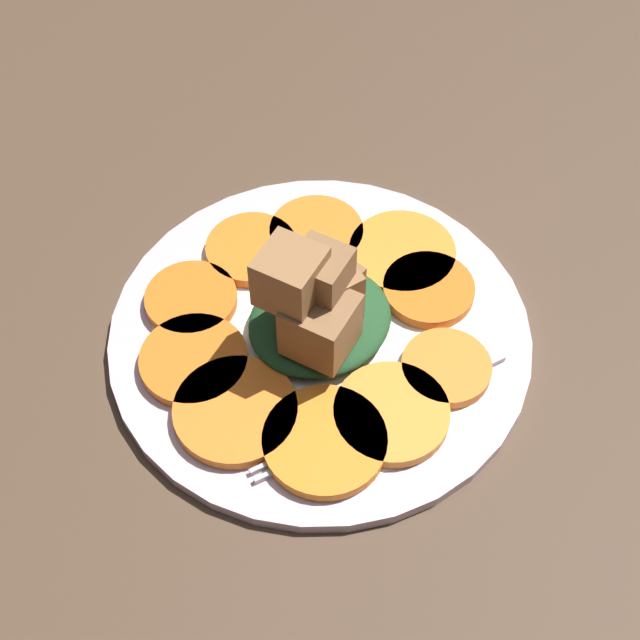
{
  "coord_description": "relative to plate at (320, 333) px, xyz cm",
  "views": [
    {
      "loc": [
        -24.31,
        -28.48,
        54.37
      ],
      "look_at": [
        0.0,
        0.0,
        4.1
      ],
      "focal_mm": 50.0,
      "sensor_mm": 36.0,
      "label": 1
    }
  ],
  "objects": [
    {
      "name": "carrot_slice_1",
      "position": [
        -5.61,
        7.84,
        1.0
      ],
      "size": [
        6.7,
        6.7,
        0.85
      ],
      "primitive_type": "cylinder",
      "color": "orange",
      "rests_on": "plate"
    },
    {
      "name": "carrot_slice_3",
      "position": [
        -8.84,
        -1.73,
        1.0
      ],
      "size": [
        8.31,
        8.31,
        0.85
      ],
      "primitive_type": "cylinder",
      "color": "orange",
      "rests_on": "plate"
    },
    {
      "name": "table_slab",
      "position": [
        0.0,
        0.0,
        -1.52
      ],
      "size": [
        120.0,
        120.0,
        2.0
      ],
      "primitive_type": "cube",
      "color": "#4C3828",
      "rests_on": "ground"
    },
    {
      "name": "carrot_slice_4",
      "position": [
        -5.84,
        -7.3,
        1.0
      ],
      "size": [
        8.16,
        8.16,
        0.85
      ],
      "primitive_type": "cylinder",
      "color": "orange",
      "rests_on": "plate"
    },
    {
      "name": "carrot_slice_2",
      "position": [
        -8.58,
        3.36,
        1.0
      ],
      "size": [
        7.51,
        7.51,
        0.85
      ],
      "primitive_type": "cylinder",
      "color": "orange",
      "rests_on": "plate"
    },
    {
      "name": "carrot_slice_7",
      "position": [
        8.14,
        -2.7,
        1.0
      ],
      "size": [
        6.72,
        6.72,
        0.85
      ],
      "primitive_type": "cylinder",
      "color": "orange",
      "rests_on": "plate"
    },
    {
      "name": "carrot_slice_6",
      "position": [
        4.22,
        -8.38,
        1.0
      ],
      "size": [
        6.2,
        6.2,
        0.85
      ],
      "primitive_type": "cylinder",
      "color": "orange",
      "rests_on": "plate"
    },
    {
      "name": "carrot_slice_5",
      "position": [
        -1.12,
        -8.58,
        1.0
      ],
      "size": [
        7.74,
        7.74,
        0.85
      ],
      "primitive_type": "cylinder",
      "color": "orange",
      "rests_on": "plate"
    },
    {
      "name": "carrot_slice_9",
      "position": [
        5.52,
        6.9,
        1.0
      ],
      "size": [
        7.22,
        7.22,
        0.85
      ],
      "primitive_type": "cylinder",
      "color": "orange",
      "rests_on": "plate"
    },
    {
      "name": "plate",
      "position": [
        0.0,
        0.0,
        0.0
      ],
      "size": [
        30.14,
        30.14,
        1.05
      ],
      "color": "silver",
      "rests_on": "table_slab"
    },
    {
      "name": "fork",
      "position": [
        -1.83,
        -7.61,
        0.78
      ],
      "size": [
        19.28,
        6.08,
        0.4
      ],
      "rotation": [
        0.0,
        0.0,
        -0.23
      ],
      "color": "#B2B2B7",
      "rests_on": "plate"
    },
    {
      "name": "center_pile",
      "position": [
        -0.5,
        -0.31,
        4.22
      ],
      "size": [
        10.51,
        9.54,
        9.68
      ],
      "color": "#1E4723",
      "rests_on": "plate"
    },
    {
      "name": "carrot_slice_0",
      "position": [
        0.69,
        8.78,
        1.0
      ],
      "size": [
        6.95,
        6.95,
        0.85
      ],
      "primitive_type": "cylinder",
      "color": "orange",
      "rests_on": "plate"
    },
    {
      "name": "carrot_slice_8",
      "position": [
        9.1,
        1.11,
        1.0
      ],
      "size": [
        8.07,
        8.07,
        0.85
      ],
      "primitive_type": "cylinder",
      "color": "orange",
      "rests_on": "plate"
    }
  ]
}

